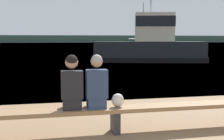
% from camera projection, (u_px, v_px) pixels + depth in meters
% --- Properties ---
extents(water_surface, '(240.00, 240.00, 0.00)m').
position_uv_depth(water_surface, '(57.00, 43.00, 124.63)').
color(water_surface, '#5684A3').
rests_on(water_surface, ground).
extents(far_shoreline, '(600.00, 12.00, 4.31)m').
position_uv_depth(far_shoreline, '(56.00, 39.00, 183.89)').
color(far_shoreline, '#2D3D2D').
rests_on(far_shoreline, ground).
extents(bench_main, '(6.64, 0.42, 0.47)m').
position_uv_depth(bench_main, '(115.00, 112.00, 5.13)').
color(bench_main, '#8E6B47').
rests_on(bench_main, ground).
extents(person_left, '(0.38, 0.38, 0.97)m').
position_uv_depth(person_left, '(72.00, 84.00, 4.91)').
color(person_left, black).
rests_on(person_left, bench_main).
extents(person_right, '(0.38, 0.37, 0.97)m').
position_uv_depth(person_right, '(97.00, 84.00, 5.00)').
color(person_right, navy).
rests_on(person_right, bench_main).
extents(shopping_bag, '(0.22, 0.18, 0.25)m').
position_uv_depth(shopping_bag, '(118.00, 100.00, 5.13)').
color(shopping_bag, beige).
rests_on(shopping_bag, bench_main).
extents(tugboat_red, '(8.89, 5.07, 5.94)m').
position_uv_depth(tugboat_red, '(150.00, 46.00, 21.66)').
color(tugboat_red, black).
rests_on(tugboat_red, water_surface).
extents(moored_sailboat, '(8.98, 4.35, 5.91)m').
position_uv_depth(moored_sailboat, '(146.00, 50.00, 32.66)').
color(moored_sailboat, silver).
rests_on(moored_sailboat, water_surface).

